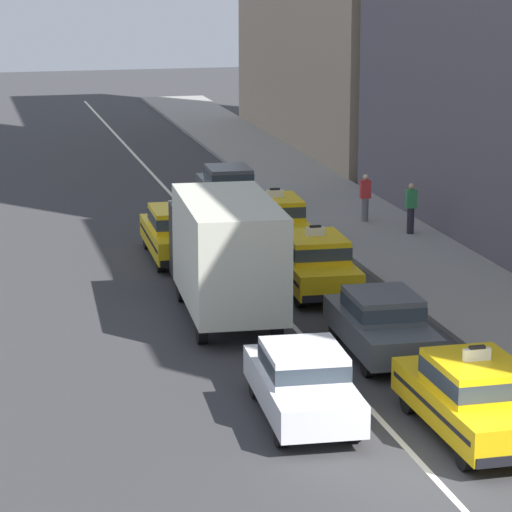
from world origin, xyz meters
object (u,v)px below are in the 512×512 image
at_px(taxi_right_fourth, 274,220).
at_px(pedestrian_far_corner, 365,198).
at_px(sedan_right_second, 382,322).
at_px(pedestrian_mid_block, 411,208).
at_px(taxi_left_third, 177,232).
at_px(taxi_right_nearest, 473,396).
at_px(taxi_right_third, 314,262).
at_px(sedan_right_fifth, 228,186).
at_px(box_truck_left_second, 224,250).
at_px(sedan_left_nearest, 303,380).

distance_m(taxi_right_fourth, pedestrian_far_corner, 4.54).
relative_size(sedan_right_second, pedestrian_mid_block, 2.54).
bearing_deg(sedan_right_second, taxi_left_third, 105.91).
xyz_separation_m(taxi_right_nearest, taxi_right_third, (-0.01, 11.33, 0.00)).
bearing_deg(sedan_right_second, sedan_right_fifth, 89.32).
bearing_deg(pedestrian_mid_block, taxi_left_third, -172.43).
height_order(taxi_right_fourth, sedan_right_fifth, taxi_right_fourth).
bearing_deg(sedan_right_fifth, sedan_right_second, -90.68).
bearing_deg(taxi_left_third, pedestrian_mid_block, 7.57).
relative_size(taxi_right_nearest, sedan_right_second, 1.05).
distance_m(taxi_left_third, taxi_right_third, 5.64).
bearing_deg(sedan_right_fifth, pedestrian_mid_block, -51.97).
bearing_deg(box_truck_left_second, pedestrian_far_corner, 53.45).
bearing_deg(taxi_right_nearest, box_truck_left_second, 107.14).
relative_size(taxi_right_nearest, pedestrian_mid_block, 2.66).
bearing_deg(pedestrian_far_corner, taxi_left_third, -155.74).
bearing_deg(taxi_right_fourth, taxi_right_nearest, -90.96).
height_order(box_truck_left_second, sedan_right_fifth, box_truck_left_second).
relative_size(sedan_left_nearest, box_truck_left_second, 0.62).
height_order(box_truck_left_second, pedestrian_mid_block, box_truck_left_second).
distance_m(taxi_right_fourth, pedestrian_mid_block, 4.78).
xyz_separation_m(taxi_left_third, pedestrian_far_corner, (7.29, 3.28, 0.12)).
bearing_deg(taxi_right_nearest, pedestrian_mid_block, 73.54).
relative_size(sedan_right_second, taxi_right_third, 0.94).
height_order(taxi_left_third, sedan_right_second, taxi_left_third).
bearing_deg(sedan_left_nearest, box_truck_left_second, 89.66).
distance_m(sedan_right_second, pedestrian_mid_block, 12.83).
xyz_separation_m(taxi_right_fourth, sedan_right_fifth, (-0.13, 6.39, -0.03)).
bearing_deg(sedan_left_nearest, pedestrian_mid_block, 62.22).
bearing_deg(sedan_left_nearest, taxi_right_nearest, -30.43).
distance_m(box_truck_left_second, taxi_right_nearest, 10.16).
bearing_deg(pedestrian_far_corner, taxi_right_third, -117.68).
distance_m(sedan_left_nearest, pedestrian_far_corner, 18.98).
relative_size(taxi_right_nearest, taxi_right_third, 0.99).
height_order(taxi_left_third, taxi_right_third, same).
bearing_deg(box_truck_left_second, pedestrian_mid_block, 42.88).
xyz_separation_m(taxi_right_nearest, pedestrian_mid_block, (5.06, 17.14, 0.14)).
bearing_deg(sedan_right_second, pedestrian_far_corner, 73.10).
bearing_deg(taxi_left_third, sedan_left_nearest, -89.72).
bearing_deg(sedan_right_fifth, sedan_left_nearest, -98.38).
xyz_separation_m(box_truck_left_second, taxi_right_third, (2.97, 1.67, -0.90)).
relative_size(pedestrian_mid_block, pedestrian_far_corner, 1.02).
relative_size(sedan_right_second, sedan_right_fifth, 1.00).
relative_size(taxi_left_third, pedestrian_mid_block, 2.68).
bearing_deg(sedan_right_fifth, pedestrian_far_corner, -45.32).
bearing_deg(taxi_right_nearest, pedestrian_far_corner, 77.78).
relative_size(box_truck_left_second, taxi_right_fourth, 1.52).
distance_m(box_truck_left_second, sedan_right_second, 5.28).
bearing_deg(taxi_right_third, sedan_right_fifth, 89.20).
relative_size(box_truck_left_second, pedestrian_mid_block, 4.12).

